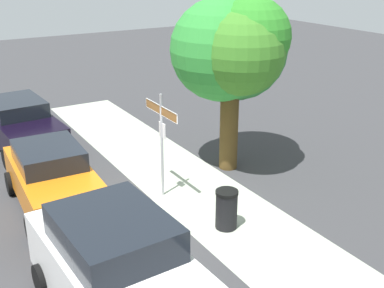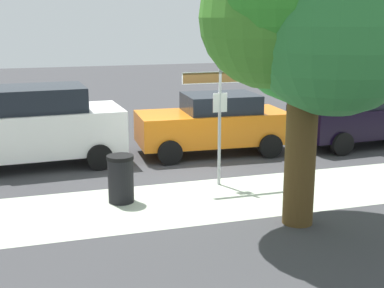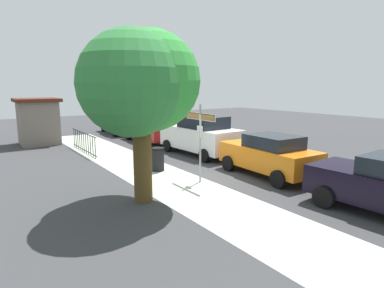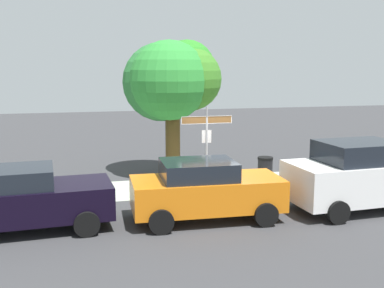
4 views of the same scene
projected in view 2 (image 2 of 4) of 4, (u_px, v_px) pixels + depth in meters
The scene contains 8 objects.
ground_plane at pixel (196, 181), 12.29m from camera, with size 60.00×60.00×0.00m, color #38383A.
sidewalk_strip at pixel (119, 209), 10.51m from camera, with size 24.00×2.60×0.00m, color #A6AF9C.
street_sign at pixel (220, 98), 11.58m from camera, with size 1.71×0.07×2.86m.
shade_tree at pixel (308, 20), 8.87m from camera, with size 3.64×3.61×5.15m.
car_black at pixel (370, 115), 15.73m from camera, with size 4.61×2.24×1.64m.
car_orange at pixel (213, 123), 14.62m from camera, with size 4.12×2.10×1.64m.
car_white at pixel (31, 127), 13.37m from camera, with size 4.72×2.34×2.01m.
trash_bin at pixel (121, 179), 10.80m from camera, with size 0.55×0.55×0.98m.
Camera 2 is at (3.54, 11.21, 3.70)m, focal length 49.82 mm.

